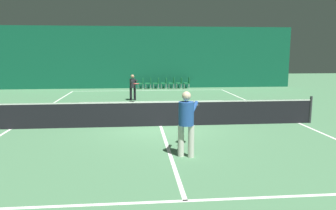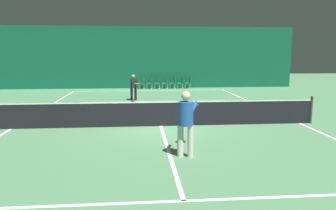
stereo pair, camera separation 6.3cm
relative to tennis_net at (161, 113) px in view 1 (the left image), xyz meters
The scene contains 18 objects.
ground_plane 0.51m from the tennis_net, ahead, with size 60.00×60.00×0.00m, color #4C7F56.
backdrop_curtain 13.79m from the tennis_net, 90.00° to the left, with size 23.00×0.12×4.77m.
court_line_baseline_far 11.91m from the tennis_net, 90.00° to the left, with size 11.00×0.10×0.00m.
court_line_service_far 6.42m from the tennis_net, 90.00° to the left, with size 8.25×0.10×0.00m.
court_line_service_near 6.42m from the tennis_net, 90.00° to the right, with size 8.25×0.10×0.00m.
court_line_sideline_left 5.52m from the tennis_net, behind, with size 0.10×23.80×0.00m.
court_line_sideline_right 5.52m from the tennis_net, ahead, with size 0.10×23.80×0.00m.
court_line_centre 0.51m from the tennis_net, ahead, with size 0.10×12.80×0.00m.
tennis_net is the anchor object (origin of this frame).
player_near 3.79m from the tennis_net, 83.57° to the right, with size 0.84×1.43×1.77m.
player_far 7.04m from the tennis_net, 99.08° to the left, with size 0.62×1.32×1.50m.
courtside_chair_0 13.13m from the tennis_net, 92.28° to the left, with size 0.44×0.44×0.84m.
courtside_chair_1 13.12m from the tennis_net, 89.66° to the left, with size 0.44×0.44×0.84m.
courtside_chair_2 13.13m from the tennis_net, 87.05° to the left, with size 0.44×0.44×0.84m.
courtside_chair_3 13.18m from the tennis_net, 84.45° to the left, with size 0.44×0.44×0.84m.
courtside_chair_4 13.25m from the tennis_net, 81.88° to the left, with size 0.44×0.44×0.84m.
courtside_chair_5 13.35m from the tennis_net, 79.33° to the left, with size 0.44×0.44×0.84m.
courtside_chair_6 13.47m from the tennis_net, 76.83° to the left, with size 0.44×0.44×0.84m.
Camera 1 is at (-0.88, -12.14, 2.76)m, focal length 35.00 mm.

